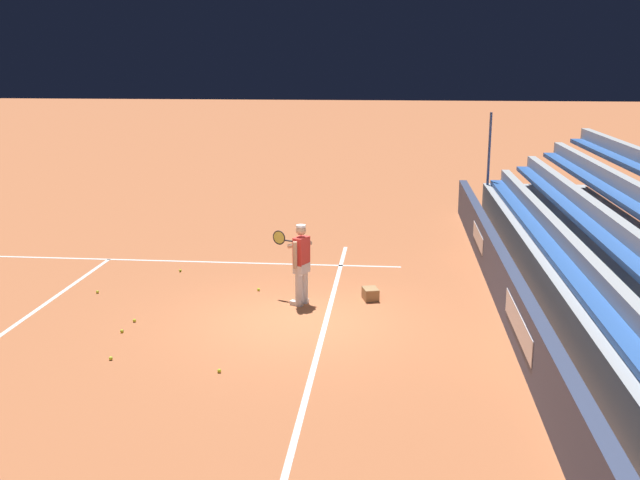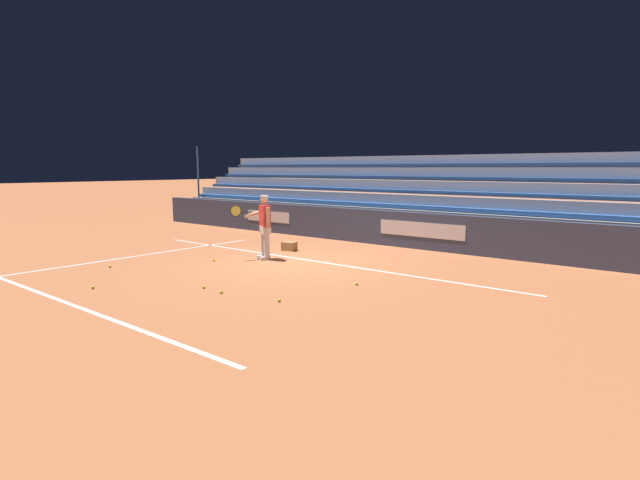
{
  "view_description": "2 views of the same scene",
  "coord_description": "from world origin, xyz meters",
  "px_view_note": "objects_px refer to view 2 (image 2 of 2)",
  "views": [
    {
      "loc": [
        -13.88,
        -1.75,
        5.05
      ],
      "look_at": [
        0.62,
        -0.32,
        1.5
      ],
      "focal_mm": 42.0,
      "sensor_mm": 36.0,
      "label": 1
    },
    {
      "loc": [
        -8.49,
        9.41,
        2.44
      ],
      "look_at": [
        -0.58,
        -0.29,
        0.62
      ],
      "focal_mm": 28.0,
      "sensor_mm": 36.0,
      "label": 2
    }
  ],
  "objects_px": {
    "tennis_ball_far_right": "(204,287)",
    "tennis_ball_stray_back": "(110,266)",
    "tennis_ball_midcourt": "(356,284)",
    "tennis_ball_toward_net": "(93,288)",
    "ball_box_cardboard": "(289,246)",
    "tennis_ball_far_left": "(214,260)",
    "tennis_ball_on_baseline": "(279,300)",
    "tennis_player": "(264,226)",
    "tennis_ball_near_player": "(221,292)"
  },
  "relations": [
    {
      "from": "tennis_player",
      "to": "tennis_ball_near_player",
      "type": "bearing_deg",
      "value": 122.54
    },
    {
      "from": "tennis_ball_far_right",
      "to": "tennis_ball_toward_net",
      "type": "xyz_separation_m",
      "value": [
        1.72,
        1.44,
        0.0
      ]
    },
    {
      "from": "tennis_ball_toward_net",
      "to": "ball_box_cardboard",
      "type": "bearing_deg",
      "value": -88.74
    },
    {
      "from": "tennis_player",
      "to": "tennis_ball_on_baseline",
      "type": "relative_size",
      "value": 25.98
    },
    {
      "from": "tennis_player",
      "to": "tennis_ball_stray_back",
      "type": "height_order",
      "value": "tennis_player"
    },
    {
      "from": "tennis_ball_on_baseline",
      "to": "tennis_ball_far_left",
      "type": "xyz_separation_m",
      "value": [
        4.13,
        -1.83,
        0.0
      ]
    },
    {
      "from": "tennis_ball_far_left",
      "to": "tennis_ball_stray_back",
      "type": "xyz_separation_m",
      "value": [
        1.32,
        2.16,
        0.0
      ]
    },
    {
      "from": "tennis_ball_toward_net",
      "to": "tennis_ball_near_player",
      "type": "relative_size",
      "value": 1.0
    },
    {
      "from": "tennis_player",
      "to": "ball_box_cardboard",
      "type": "distance_m",
      "value": 1.7
    },
    {
      "from": "tennis_ball_far_right",
      "to": "tennis_ball_midcourt",
      "type": "height_order",
      "value": "same"
    },
    {
      "from": "tennis_ball_far_right",
      "to": "tennis_player",
      "type": "bearing_deg",
      "value": -65.5
    },
    {
      "from": "tennis_ball_far_right",
      "to": "tennis_ball_toward_net",
      "type": "distance_m",
      "value": 2.25
    },
    {
      "from": "tennis_ball_on_baseline",
      "to": "tennis_ball_near_player",
      "type": "bearing_deg",
      "value": 12.03
    },
    {
      "from": "tennis_ball_midcourt",
      "to": "tennis_ball_near_player",
      "type": "bearing_deg",
      "value": 54.06
    },
    {
      "from": "tennis_ball_far_right",
      "to": "tennis_ball_near_player",
      "type": "relative_size",
      "value": 1.0
    },
    {
      "from": "ball_box_cardboard",
      "to": "tennis_ball_far_right",
      "type": "distance_m",
      "value": 4.94
    },
    {
      "from": "ball_box_cardboard",
      "to": "tennis_ball_midcourt",
      "type": "height_order",
      "value": "ball_box_cardboard"
    },
    {
      "from": "tennis_ball_toward_net",
      "to": "tennis_ball_near_player",
      "type": "distance_m",
      "value": 2.71
    },
    {
      "from": "ball_box_cardboard",
      "to": "tennis_ball_far_right",
      "type": "relative_size",
      "value": 6.06
    },
    {
      "from": "tennis_ball_on_baseline",
      "to": "tennis_ball_stray_back",
      "type": "xyz_separation_m",
      "value": [
        5.45,
        0.33,
        0.0
      ]
    },
    {
      "from": "tennis_ball_far_right",
      "to": "tennis_ball_midcourt",
      "type": "distance_m",
      "value": 3.14
    },
    {
      "from": "ball_box_cardboard",
      "to": "tennis_ball_far_right",
      "type": "xyz_separation_m",
      "value": [
        -1.85,
        4.57,
        -0.1
      ]
    },
    {
      "from": "tennis_ball_stray_back",
      "to": "tennis_ball_toward_net",
      "type": "xyz_separation_m",
      "value": [
        -1.84,
        1.35,
        0.0
      ]
    },
    {
      "from": "tennis_ball_far_left",
      "to": "ball_box_cardboard",
      "type": "bearing_deg",
      "value": -98.8
    },
    {
      "from": "tennis_player",
      "to": "tennis_ball_midcourt",
      "type": "bearing_deg",
      "value": 166.08
    },
    {
      "from": "tennis_ball_on_baseline",
      "to": "tennis_ball_near_player",
      "type": "xyz_separation_m",
      "value": [
        1.3,
        0.28,
        0.0
      ]
    },
    {
      "from": "tennis_ball_on_baseline",
      "to": "tennis_ball_far_left",
      "type": "relative_size",
      "value": 1.0
    },
    {
      "from": "tennis_ball_near_player",
      "to": "tennis_ball_stray_back",
      "type": "bearing_deg",
      "value": 0.77
    },
    {
      "from": "tennis_ball_far_right",
      "to": "tennis_ball_near_player",
      "type": "height_order",
      "value": "same"
    },
    {
      "from": "tennis_ball_far_left",
      "to": "tennis_ball_on_baseline",
      "type": "bearing_deg",
      "value": 156.13
    },
    {
      "from": "tennis_ball_far_left",
      "to": "tennis_ball_near_player",
      "type": "height_order",
      "value": "same"
    },
    {
      "from": "tennis_ball_midcourt",
      "to": "tennis_ball_toward_net",
      "type": "relative_size",
      "value": 1.0
    },
    {
      "from": "tennis_ball_on_baseline",
      "to": "ball_box_cardboard",
      "type": "bearing_deg",
      "value": -49.17
    },
    {
      "from": "tennis_ball_midcourt",
      "to": "tennis_ball_stray_back",
      "type": "relative_size",
      "value": 1.0
    },
    {
      "from": "tennis_ball_far_left",
      "to": "tennis_ball_midcourt",
      "type": "bearing_deg",
      "value": -178.1
    },
    {
      "from": "tennis_ball_stray_back",
      "to": "tennis_ball_toward_net",
      "type": "bearing_deg",
      "value": 143.77
    },
    {
      "from": "tennis_ball_stray_back",
      "to": "tennis_ball_midcourt",
      "type": "bearing_deg",
      "value": -158.25
    },
    {
      "from": "ball_box_cardboard",
      "to": "tennis_ball_midcourt",
      "type": "relative_size",
      "value": 6.06
    },
    {
      "from": "ball_box_cardboard",
      "to": "tennis_ball_toward_net",
      "type": "xyz_separation_m",
      "value": [
        -0.13,
        6.02,
        -0.1
      ]
    },
    {
      "from": "ball_box_cardboard",
      "to": "tennis_ball_stray_back",
      "type": "height_order",
      "value": "ball_box_cardboard"
    },
    {
      "from": "tennis_ball_midcourt",
      "to": "ball_box_cardboard",
      "type": "bearing_deg",
      "value": -30.0
    },
    {
      "from": "tennis_ball_stray_back",
      "to": "tennis_ball_on_baseline",
      "type": "bearing_deg",
      "value": -176.51
    },
    {
      "from": "tennis_ball_far_right",
      "to": "tennis_ball_far_left",
      "type": "relative_size",
      "value": 1.0
    },
    {
      "from": "tennis_ball_far_left",
      "to": "tennis_ball_toward_net",
      "type": "height_order",
      "value": "same"
    },
    {
      "from": "tennis_ball_stray_back",
      "to": "tennis_ball_near_player",
      "type": "height_order",
      "value": "same"
    },
    {
      "from": "tennis_ball_far_right",
      "to": "tennis_ball_stray_back",
      "type": "bearing_deg",
      "value": 1.5
    },
    {
      "from": "tennis_player",
      "to": "tennis_ball_on_baseline",
      "type": "bearing_deg",
      "value": 138.99
    },
    {
      "from": "tennis_ball_far_right",
      "to": "tennis_ball_toward_net",
      "type": "bearing_deg",
      "value": 39.92
    },
    {
      "from": "tennis_player",
      "to": "tennis_ball_near_player",
      "type": "height_order",
      "value": "tennis_player"
    },
    {
      "from": "tennis_player",
      "to": "ball_box_cardboard",
      "type": "xyz_separation_m",
      "value": [
        0.43,
        -1.45,
        -0.76
      ]
    }
  ]
}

